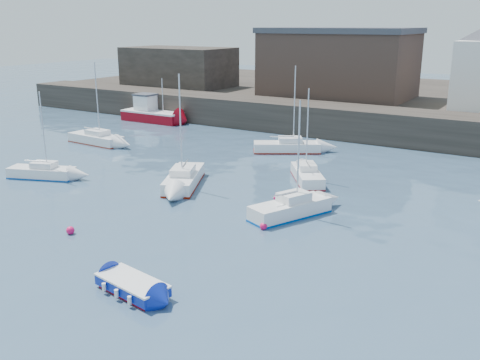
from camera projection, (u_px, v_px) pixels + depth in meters
The scene contains 16 objects.
water at pixel (100, 277), 23.92m from camera, with size 220.00×220.00×0.00m, color #2D4760.
quay_wall at pixel (363, 123), 52.10m from camera, with size 90.00×5.00×3.00m, color #28231E.
land_strip at pixel (411, 102), 66.84m from camera, with size 90.00×32.00×2.80m, color #28231E.
warehouse at pixel (338, 62), 60.20m from camera, with size 16.40×10.40×7.60m.
bldg_west at pixel (179, 67), 70.80m from camera, with size 14.00×8.00×5.00m.
blue_dinghy at pixel (132, 286), 22.34m from camera, with size 3.57×2.05×0.64m.
fishing_boat at pixel (152, 113), 61.38m from camera, with size 7.56×2.93×4.98m.
sailboat_a at pixel (42, 172), 39.01m from camera, with size 5.09×3.18×6.31m.
sailboat_b at pixel (184, 178), 37.20m from camera, with size 4.35×6.26×7.75m.
sailboat_c at pixel (291, 208), 31.20m from camera, with size 3.57×5.38×6.79m.
sailboat_e at pixel (96, 139), 50.03m from camera, with size 5.95×2.18×7.54m.
sailboat_f at pixel (307, 175), 38.24m from camera, with size 4.23×5.05×6.56m.
sailboat_h at pixel (287, 147), 46.83m from camera, with size 5.92×4.59×7.46m.
buoy_near at pixel (71, 234), 28.76m from camera, with size 0.44×0.44×0.44m, color #E61156.
buoy_mid at pixel (263, 229), 29.39m from camera, with size 0.40×0.40×0.40m, color #E61156.
buoy_far at pixel (276, 200), 34.22m from camera, with size 0.38×0.38×0.38m, color #E61156.
Camera 1 is at (16.72, -15.21, 10.93)m, focal length 40.00 mm.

